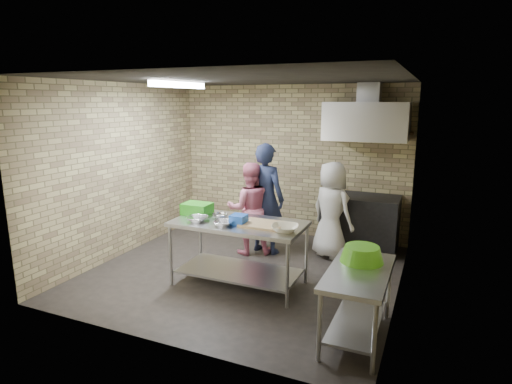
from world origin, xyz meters
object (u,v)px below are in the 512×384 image
Objects in this scene: side_counter at (357,304)px; woman_pink at (250,209)px; bottle_red at (371,125)px; green_basin at (362,254)px; prep_table at (239,253)px; green_crate at (197,209)px; bottle_green at (397,127)px; blue_tub at (239,220)px; stove at (360,223)px; man_navy at (266,199)px; woman_white at (332,210)px.

woman_pink reaches higher than side_counter.
woman_pink is at bearing -145.17° from bottle_red.
green_basin is at bearing -82.10° from bottle_red.
prep_table is 1.45× the size of side_counter.
bottle_green is (2.39, 2.16, 1.07)m from green_crate.
prep_table is at bearing -9.73° from green_crate.
blue_tub is at bearing -16.35° from green_crate.
green_crate reaches higher than side_counter.
woman_pink is (-1.60, -0.91, 0.29)m from stove.
bottle_red is 0.12× the size of woman_pink.
bottle_green reaches higher than green_crate.
blue_tub is (-1.19, -2.14, 0.48)m from stove.
side_counter is at bearing -80.71° from stove.
blue_tub is 1.29× the size of bottle_green.
man_navy is at bearing 96.40° from prep_table.
side_counter is 2.77m from man_navy.
bottle_green reaches higher than man_navy.
man_navy reaches higher than prep_table.
man_navy reaches higher than green_crate.
blue_tub reaches higher than stove.
bottle_green is at bearing 0.00° from bottle_red.
prep_table is at bearing -126.56° from bottle_green.
woman_white is (0.83, 1.60, -0.17)m from blue_tub.
prep_table is 3.25m from bottle_green.
woman_white is (-0.79, 1.95, -0.08)m from green_basin.
green_crate is at bearing -135.30° from stove.
bottle_green reaches higher than prep_table.
man_navy is at bearing 64.71° from green_crate.
prep_table is 0.88m from green_crate.
green_crate is 0.22× the size of man_navy.
prep_table is 0.98× the size of man_navy.
bottle_red reaches higher than side_counter.
woman_pink is 0.98× the size of woman_white.
green_crate is 0.78m from blue_tub.
stove is 0.79× the size of woman_white.
woman_pink is at bearing 44.65° from woman_white.
side_counter is at bearing -90.00° from bottle_green.
man_navy is (-1.44, -0.99, -1.14)m from bottle_red.
bottle_green reaches higher than woman_pink.
bottle_red reaches higher than prep_table.
green_crate is 1.09m from woman_pink.
bottle_red is 2.08m from man_navy.
stove is at bearing -142.57° from man_navy.
green_basin is at bearing -13.69° from green_crate.
blue_tub is at bearing -124.59° from bottle_green.
man_navy is 0.30m from woman_pink.
woman_pink reaches higher than stove.
blue_tub is 0.11× the size of man_navy.
woman_white is at bearing -117.65° from bottle_red.
green_crate is at bearing -132.66° from bottle_red.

